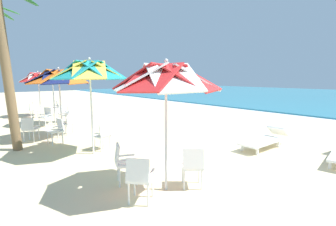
# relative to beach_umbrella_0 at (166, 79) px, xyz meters

# --- Properties ---
(ground_plane) EXTENTS (80.00, 80.00, 0.00)m
(ground_plane) POSITION_rel_beach_umbrella_0_xyz_m (-0.49, 2.83, -2.23)
(ground_plane) COLOR beige
(beach_umbrella_0) EXTENTS (2.12, 2.12, 2.61)m
(beach_umbrella_0) POSITION_rel_beach_umbrella_0_xyz_m (0.00, 0.00, 0.00)
(beach_umbrella_0) COLOR silver
(beach_umbrella_0) RESTS_ON ground
(plastic_chair_0) EXTENTS (0.63, 0.63, 0.87)m
(plastic_chair_0) POSITION_rel_beach_umbrella_0_xyz_m (0.10, -0.69, -1.73)
(plastic_chair_0) COLOR white
(plastic_chair_0) RESTS_ON ground
(plastic_chair_1) EXTENTS (0.58, 0.60, 0.87)m
(plastic_chair_1) POSITION_rel_beach_umbrella_0_xyz_m (-0.81, -0.51, -1.73)
(plastic_chair_1) COLOR white
(plastic_chair_1) RESTS_ON ground
(plastic_chair_2) EXTENTS (0.63, 0.63, 0.87)m
(plastic_chair_2) POSITION_rel_beach_umbrella_0_xyz_m (0.27, 0.47, -1.73)
(plastic_chair_2) COLOR white
(plastic_chair_2) RESTS_ON ground
(beach_umbrella_1) EXTENTS (2.18, 2.18, 2.82)m
(beach_umbrella_1) POSITION_rel_beach_umbrella_0_xyz_m (-3.22, -0.19, 0.20)
(beach_umbrella_1) COLOR silver
(beach_umbrella_1) RESTS_ON ground
(plastic_chair_3) EXTENTS (0.54, 0.52, 0.87)m
(plastic_chair_3) POSITION_rel_beach_umbrella_0_xyz_m (-3.42, 0.23, -1.73)
(plastic_chair_3) COLOR white
(plastic_chair_3) RESTS_ON ground
(beach_umbrella_2) EXTENTS (2.26, 2.26, 2.63)m
(beach_umbrella_2) POSITION_rel_beach_umbrella_0_xyz_m (-5.85, -0.31, 0.02)
(beach_umbrella_2) COLOR silver
(beach_umbrella_2) RESTS_ON ground
(plastic_chair_4) EXTENTS (0.63, 0.62, 0.87)m
(plastic_chair_4) POSITION_rel_beach_umbrella_0_xyz_m (-6.28, 0.01, -1.73)
(plastic_chair_4) COLOR white
(plastic_chair_4) RESTS_ON ground
(plastic_chair_5) EXTENTS (0.50, 0.53, 0.87)m
(plastic_chair_5) POSITION_rel_beach_umbrella_0_xyz_m (-5.09, -0.70, -1.73)
(plastic_chair_5) COLOR white
(plastic_chair_5) RESTS_ON ground
(plastic_chair_6) EXTENTS (0.63, 0.63, 0.87)m
(plastic_chair_6) POSITION_rel_beach_umbrella_0_xyz_m (-5.98, -1.36, -1.73)
(plastic_chair_6) COLOR white
(plastic_chair_6) RESTS_ON ground
(beach_umbrella_3) EXTENTS (2.05, 2.05, 2.52)m
(beach_umbrella_3) POSITION_rel_beach_umbrella_0_xyz_m (-8.78, 0.21, -0.06)
(beach_umbrella_3) COLOR silver
(beach_umbrella_3) RESTS_ON ground
(plastic_chair_7) EXTENTS (0.50, 0.47, 0.87)m
(plastic_chair_7) POSITION_rel_beach_umbrella_0_xyz_m (-9.30, 0.75, -1.73)
(plastic_chair_7) COLOR white
(plastic_chair_7) RESTS_ON ground
(plastic_chair_8) EXTENTS (0.63, 0.63, 0.87)m
(plastic_chair_8) POSITION_rel_beach_umbrella_0_xyz_m (-8.54, 0.78, -1.73)
(plastic_chair_8) COLOR white
(plastic_chair_8) RESTS_ON ground
(plastic_chair_9) EXTENTS (0.61, 0.62, 0.87)m
(plastic_chair_9) POSITION_rel_beach_umbrella_0_xyz_m (-8.62, -0.21, -1.73)
(plastic_chair_9) COLOR white
(plastic_chair_9) RESTS_ON ground
(beach_umbrella_4) EXTENTS (2.00, 2.00, 2.64)m
(beach_umbrella_4) POSITION_rel_beach_umbrella_0_xyz_m (-12.10, 0.29, -0.00)
(beach_umbrella_4) COLOR silver
(beach_umbrella_4) RESTS_ON ground
(plastic_chair_10) EXTENTS (0.59, 0.61, 0.87)m
(plastic_chair_10) POSITION_rel_beach_umbrella_0_xyz_m (-11.64, -0.15, -1.73)
(plastic_chair_10) COLOR white
(plastic_chair_10) RESTS_ON ground
(plastic_chair_11) EXTENTS (0.49, 0.52, 0.87)m
(plastic_chair_11) POSITION_rel_beach_umbrella_0_xyz_m (-11.99, 1.08, -1.73)
(plastic_chair_11) COLOR white
(plastic_chair_11) RESTS_ON ground
(sun_lounger_1) EXTENTS (0.64, 2.15, 0.62)m
(sun_lounger_1) POSITION_rel_beach_umbrella_0_xyz_m (-0.30, 4.33, -1.95)
(sun_lounger_1) COLOR white
(sun_lounger_1) RESTS_ON ground
(palm_tree_3) EXTENTS (2.99, 2.91, 4.95)m
(palm_tree_3) POSITION_rel_beach_umbrella_0_xyz_m (-5.07, -2.02, 0.95)
(palm_tree_3) COLOR brown
(palm_tree_3) RESTS_ON ground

